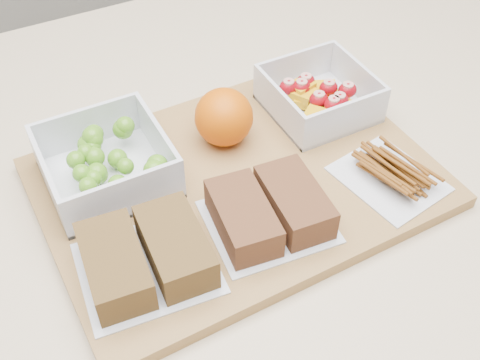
{
  "coord_description": "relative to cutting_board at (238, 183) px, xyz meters",
  "views": [
    {
      "loc": [
        -0.2,
        -0.41,
        1.39
      ],
      "look_at": [
        0.01,
        -0.01,
        0.93
      ],
      "focal_mm": 45.0,
      "sensor_mm": 36.0,
      "label": 1
    }
  ],
  "objects": [
    {
      "name": "cutting_board",
      "position": [
        0.0,
        0.0,
        0.0
      ],
      "size": [
        0.43,
        0.31,
        0.02
      ],
      "primitive_type": "cube",
      "rotation": [
        0.0,
        0.0,
        0.02
      ],
      "color": "#9F7642",
      "rests_on": "counter"
    },
    {
      "name": "grape_container",
      "position": [
        -0.12,
        0.07,
        0.03
      ],
      "size": [
        0.13,
        0.13,
        0.05
      ],
      "color": "silver",
      "rests_on": "cutting_board"
    },
    {
      "name": "fruit_container",
      "position": [
        0.14,
        0.06,
        0.03
      ],
      "size": [
        0.12,
        0.12,
        0.05
      ],
      "color": "silver",
      "rests_on": "cutting_board"
    },
    {
      "name": "orange",
      "position": [
        0.02,
        0.06,
        0.04
      ],
      "size": [
        0.07,
        0.07,
        0.07
      ],
      "primitive_type": "sphere",
      "color": "#DB5A05",
      "rests_on": "cutting_board"
    },
    {
      "name": "sandwich_bag_left",
      "position": [
        -0.13,
        -0.07,
        0.03
      ],
      "size": [
        0.14,
        0.12,
        0.04
      ],
      "color": "silver",
      "rests_on": "cutting_board"
    },
    {
      "name": "sandwich_bag_center",
      "position": [
        -0.0,
        -0.07,
        0.03
      ],
      "size": [
        0.13,
        0.12,
        0.04
      ],
      "color": "silver",
      "rests_on": "cutting_board"
    },
    {
      "name": "pretzel_bag",
      "position": [
        0.15,
        -0.08,
        0.02
      ],
      "size": [
        0.11,
        0.12,
        0.02
      ],
      "color": "silver",
      "rests_on": "cutting_board"
    }
  ]
}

